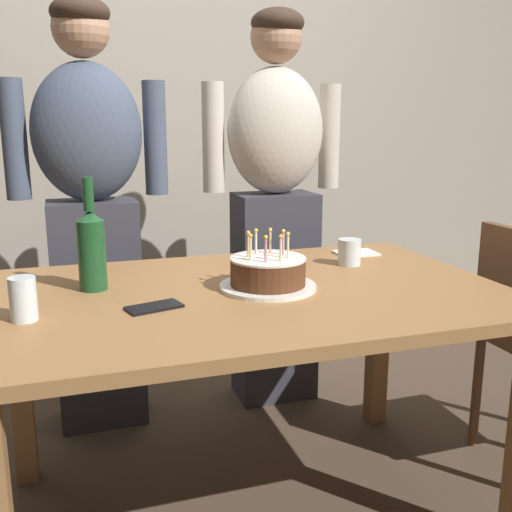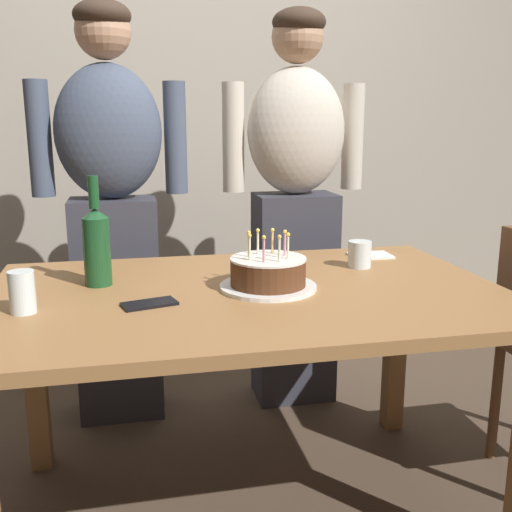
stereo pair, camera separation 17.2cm
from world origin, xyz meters
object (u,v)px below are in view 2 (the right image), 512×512
water_glass_far (360,254)px  person_man_bearded (113,210)px  wine_bottle (97,244)px  birthday_cake (268,274)px  water_glass_near (22,292)px  person_woman_cardigan (295,205)px  cell_phone (149,304)px  napkin_stack (370,255)px

water_glass_far → person_man_bearded: 1.01m
water_glass_far → wine_bottle: size_ratio=0.27×
birthday_cake → water_glass_far: bearing=27.9°
water_glass_near → wine_bottle: bearing=52.4°
water_glass_near → person_woman_cardigan: person_woman_cardigan is taller
water_glass_near → cell_phone: bearing=-0.7°
water_glass_far → person_woman_cardigan: bearing=95.8°
water_glass_far → napkin_stack: 0.18m
wine_bottle → napkin_stack: size_ratio=2.22×
birthday_cake → napkin_stack: (0.46, 0.33, -0.04)m
water_glass_near → wine_bottle: wine_bottle is taller
birthday_cake → wine_bottle: size_ratio=0.87×
water_glass_far → napkin_stack: water_glass_far is taller
person_man_bearded → person_woman_cardigan: bearing=-180.0°
water_glass_near → cell_phone: 0.32m
water_glass_near → person_man_bearded: size_ratio=0.07×
water_glass_near → wine_bottle: 0.30m
napkin_stack → person_man_bearded: 1.03m
birthday_cake → cell_phone: size_ratio=1.99×
water_glass_far → person_woman_cardigan: person_woman_cardigan is taller
wine_bottle → person_man_bearded: 0.63m
water_glass_near → wine_bottle: size_ratio=0.34×
birthday_cake → person_woman_cardigan: person_woman_cardigan is taller
birthday_cake → cell_phone: bearing=-165.8°
cell_phone → napkin_stack: 0.91m
wine_bottle → napkin_stack: 0.98m
water_glass_far → wine_bottle: 0.86m
person_man_bearded → person_woman_cardigan: (0.76, 0.00, 0.00)m
person_man_bearded → person_woman_cardigan: size_ratio=1.00×
birthday_cake → water_glass_far: size_ratio=3.20×
water_glass_near → person_woman_cardigan: bearing=41.6°
cell_phone → wine_bottle: bearing=105.4°
napkin_stack → wine_bottle: bearing=-169.1°
cell_phone → birthday_cake: bearing=-1.1°
person_woman_cardigan → water_glass_near: bearing=41.6°
birthday_cake → cell_phone: 0.36m
birthday_cake → water_glass_far: birthday_cake is taller
water_glass_far → wine_bottle: bearing=-177.1°
cell_phone → person_man_bearded: size_ratio=0.09×
cell_phone → person_man_bearded: person_man_bearded is taller
person_woman_cardigan → birthday_cake: bearing=68.7°
birthday_cake → person_man_bearded: size_ratio=0.17×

